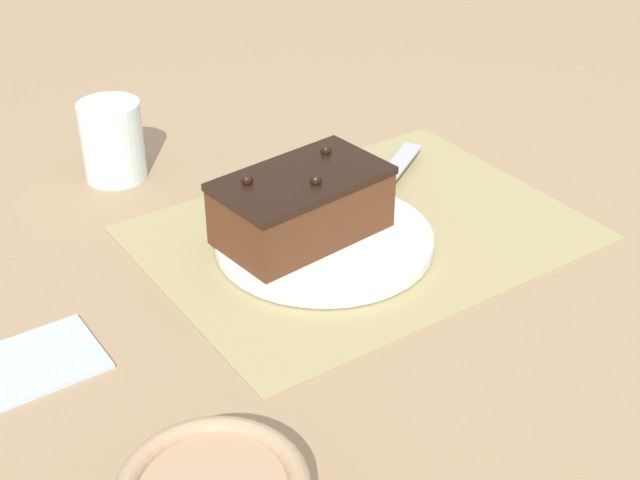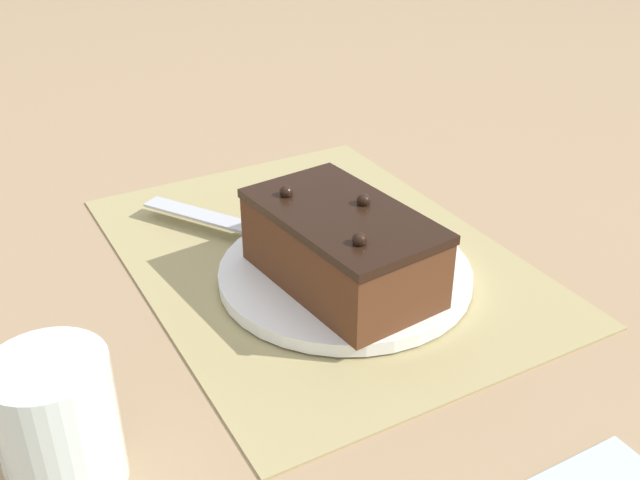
% 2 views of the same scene
% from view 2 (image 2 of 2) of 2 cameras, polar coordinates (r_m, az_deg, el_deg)
% --- Properties ---
extents(ground_plane, '(3.00, 3.00, 0.00)m').
position_cam_2_polar(ground_plane, '(0.73, -0.14, -1.36)').
color(ground_plane, '#9E7F5B').
extents(placemat_woven, '(0.46, 0.34, 0.00)m').
position_cam_2_polar(placemat_woven, '(0.73, -0.14, -1.22)').
color(placemat_woven, tan).
rests_on(placemat_woven, ground_plane).
extents(cake_plate, '(0.23, 0.23, 0.01)m').
position_cam_2_polar(cake_plate, '(0.69, 1.77, -2.58)').
color(cake_plate, white).
rests_on(cake_plate, placemat_woven).
extents(chocolate_cake, '(0.19, 0.12, 0.08)m').
position_cam_2_polar(chocolate_cake, '(0.65, 1.67, -0.52)').
color(chocolate_cake, '#512D19').
rests_on(chocolate_cake, cake_plate).
extents(serving_knife, '(0.23, 0.16, 0.01)m').
position_cam_2_polar(serving_knife, '(0.73, -2.26, 0.28)').
color(serving_knife, black).
rests_on(serving_knife, cake_plate).
extents(drinking_glass, '(0.07, 0.07, 0.10)m').
position_cam_2_polar(drinking_glass, '(0.50, -19.32, -13.16)').
color(drinking_glass, silver).
rests_on(drinking_glass, ground_plane).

